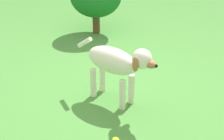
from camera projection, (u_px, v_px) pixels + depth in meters
ground at (108, 88)px, 3.60m from camera, size 14.00×14.00×0.00m
dog at (117, 63)px, 3.17m from camera, size 0.86×0.55×0.66m
tennis_ball_1 at (119, 54)px, 4.36m from camera, size 0.07×0.07×0.07m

